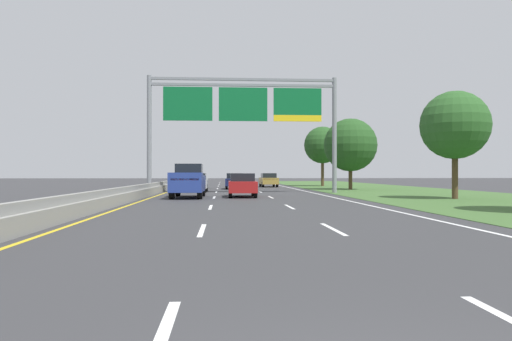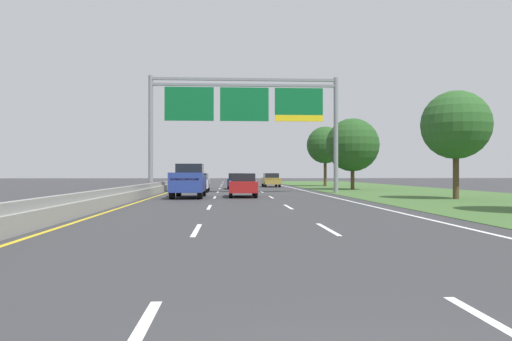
# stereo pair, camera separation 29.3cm
# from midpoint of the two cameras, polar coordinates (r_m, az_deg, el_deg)

# --- Properties ---
(ground_plane) EXTENTS (220.00, 220.00, 0.00)m
(ground_plane) POSITION_cam_midpoint_polar(r_m,az_deg,el_deg) (38.06, -2.21, -2.70)
(ground_plane) COLOR #333335
(lane_striping) EXTENTS (11.96, 106.00, 0.01)m
(lane_striping) POSITION_cam_midpoint_polar(r_m,az_deg,el_deg) (37.60, -2.19, -2.72)
(lane_striping) COLOR white
(lane_striping) RESTS_ON ground
(grass_verge_right) EXTENTS (14.00, 110.00, 0.02)m
(grass_verge_right) POSITION_cam_midpoint_polar(r_m,az_deg,el_deg) (40.91, 17.74, -2.50)
(grass_verge_right) COLOR #3D602D
(grass_verge_right) RESTS_ON ground
(median_barrier_concrete) EXTENTS (0.60, 110.00, 0.85)m
(median_barrier_concrete) POSITION_cam_midpoint_polar(r_m,az_deg,el_deg) (38.42, -12.10, -2.14)
(median_barrier_concrete) COLOR gray
(median_barrier_concrete) RESTS_ON ground
(overhead_sign_gantry) EXTENTS (15.06, 0.42, 9.25)m
(overhead_sign_gantry) POSITION_cam_midpoint_polar(r_m,az_deg,el_deg) (38.41, -1.76, 7.17)
(overhead_sign_gantry) COLOR gray
(overhead_sign_gantry) RESTS_ON ground
(pickup_truck_blue) EXTENTS (2.05, 5.42, 2.20)m
(pickup_truck_blue) POSITION_cam_midpoint_polar(r_m,az_deg,el_deg) (31.50, -8.27, -1.24)
(pickup_truck_blue) COLOR navy
(pickup_truck_blue) RESTS_ON ground
(car_gold_right_lane_sedan) EXTENTS (1.93, 4.44, 1.57)m
(car_gold_right_lane_sedan) POSITION_cam_midpoint_polar(r_m,az_deg,el_deg) (55.25, 1.34, -1.10)
(car_gold_right_lane_sedan) COLOR #A38438
(car_gold_right_lane_sedan) RESTS_ON ground
(car_silver_left_lane_sedan) EXTENTS (1.86, 4.42, 1.57)m
(car_silver_left_lane_sedan) POSITION_cam_midpoint_polar(r_m,az_deg,el_deg) (50.01, -7.05, -1.19)
(car_silver_left_lane_sedan) COLOR #B2B5BA
(car_silver_left_lane_sedan) RESTS_ON ground
(car_navy_centre_lane_sedan) EXTENTS (1.88, 4.43, 1.57)m
(car_navy_centre_lane_sedan) POSITION_cam_midpoint_polar(r_m,az_deg,el_deg) (48.25, -2.73, -1.22)
(car_navy_centre_lane_sedan) COLOR #161E47
(car_navy_centre_lane_sedan) RESTS_ON ground
(car_red_centre_lane_sedan) EXTENTS (1.86, 4.42, 1.57)m
(car_red_centre_lane_sedan) POSITION_cam_midpoint_polar(r_m,az_deg,el_deg) (32.13, -1.90, -1.68)
(car_red_centre_lane_sedan) COLOR maroon
(car_red_centre_lane_sedan) RESTS_ON ground
(car_white_left_lane_sedan) EXTENTS (1.84, 4.41, 1.57)m
(car_white_left_lane_sedan) POSITION_cam_midpoint_polar(r_m,az_deg,el_deg) (40.88, -7.28, -1.38)
(car_white_left_lane_sedan) COLOR silver
(car_white_left_lane_sedan) RESTS_ON ground
(roadside_tree_mid) EXTENTS (4.16, 4.16, 6.60)m
(roadside_tree_mid) POSITION_cam_midpoint_polar(r_m,az_deg,el_deg) (31.80, 22.21, 4.97)
(roadside_tree_mid) COLOR #4C3823
(roadside_tree_mid) RESTS_ON ground
(roadside_tree_far) EXTENTS (5.04, 5.04, 6.78)m
(roadside_tree_far) POSITION_cam_midpoint_polar(r_m,az_deg,el_deg) (46.71, 10.93, 2.98)
(roadside_tree_far) COLOR #4C3823
(roadside_tree_far) RESTS_ON ground
(roadside_tree_distant) EXTENTS (4.45, 4.45, 7.21)m
(roadside_tree_distant) POSITION_cam_midpoint_polar(r_m,az_deg,el_deg) (58.76, 7.73, 2.99)
(roadside_tree_distant) COLOR #4C3823
(roadside_tree_distant) RESTS_ON ground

